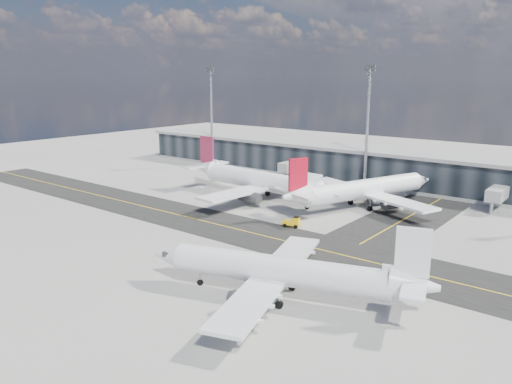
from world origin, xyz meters
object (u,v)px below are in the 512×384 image
airliner_af (260,181)px  service_van (374,199)px  baggage_tug (293,222)px  airliner_near (283,272)px  airliner_redtail (362,189)px

airliner_af → service_van: (21.44, 12.52, -3.32)m
service_van → airliner_af: bearing=176.6°
airliner_af → baggage_tug: bearing=58.4°
airliner_near → airliner_af: bearing=23.5°
airliner_af → baggage_tug: (17.73, -13.01, -3.14)m
airliner_redtail → airliner_near: (12.21, -45.14, -0.33)m
baggage_tug → airliner_redtail: bearing=153.6°
service_van → airliner_near: bearing=-110.4°
airliner_redtail → service_van: size_ratio=6.77×
airliner_redtail → service_van: 6.36m
airliner_near → baggage_tug: (-15.67, 25.18, -2.55)m
airliner_redtail → baggage_tug: 20.47m
airliner_af → airliner_redtail: 22.30m
airliner_af → airliner_redtail: bearing=112.8°
airliner_redtail → airliner_near: 46.77m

